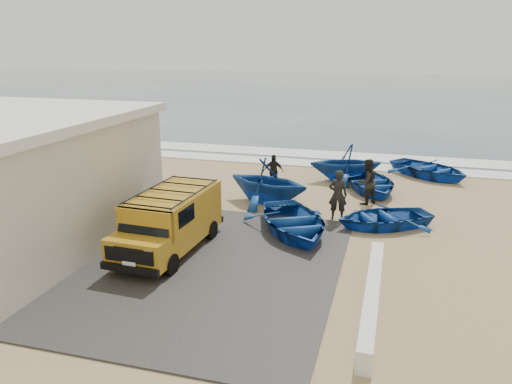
# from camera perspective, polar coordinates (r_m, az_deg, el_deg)

# --- Properties ---
(ground) EXTENTS (160.00, 160.00, 0.00)m
(ground) POSITION_cam_1_polar(r_m,az_deg,el_deg) (17.04, -3.43, -5.70)
(ground) COLOR tan
(slab) EXTENTS (12.00, 10.00, 0.05)m
(slab) POSITION_cam_1_polar(r_m,az_deg,el_deg) (16.11, -12.59, -7.37)
(slab) COLOR #383533
(slab) RESTS_ON ground
(ocean) EXTENTS (180.00, 88.00, 0.01)m
(ocean) POSITION_cam_1_polar(r_m,az_deg,el_deg) (71.35, 11.68, 11.17)
(ocean) COLOR #385166
(ocean) RESTS_ON ground
(surf_line) EXTENTS (180.00, 1.60, 0.06)m
(surf_line) POSITION_cam_1_polar(r_m,az_deg,el_deg) (28.12, 4.57, 3.38)
(surf_line) COLOR white
(surf_line) RESTS_ON ground
(surf_wash) EXTENTS (180.00, 2.20, 0.04)m
(surf_wash) POSITION_cam_1_polar(r_m,az_deg,el_deg) (30.52, 5.50, 4.40)
(surf_wash) COLOR white
(surf_wash) RESTS_ON ground
(parapet) EXTENTS (0.35, 6.00, 0.55)m
(parapet) POSITION_cam_1_polar(r_m,az_deg,el_deg) (13.39, 13.14, -11.42)
(parapet) COLOR silver
(parapet) RESTS_ON ground
(van) EXTENTS (2.06, 4.72, 1.99)m
(van) POSITION_cam_1_polar(r_m,az_deg,el_deg) (16.17, -9.78, -3.13)
(van) COLOR #B4831B
(van) RESTS_ON ground
(boat_near_left) EXTENTS (4.74, 5.26, 0.90)m
(boat_near_left) POSITION_cam_1_polar(r_m,az_deg,el_deg) (17.62, 4.29, -3.39)
(boat_near_left) COLOR #13459B
(boat_near_left) RESTS_ON ground
(boat_near_right) EXTENTS (4.36, 3.96, 0.74)m
(boat_near_right) POSITION_cam_1_polar(r_m,az_deg,el_deg) (18.82, 14.33, -2.80)
(boat_near_right) COLOR #13459B
(boat_near_right) RESTS_ON ground
(boat_mid_left) EXTENTS (4.41, 4.09, 1.91)m
(boat_mid_left) POSITION_cam_1_polar(r_m,az_deg,el_deg) (20.76, 1.35, 1.25)
(boat_mid_left) COLOR #13459B
(boat_mid_left) RESTS_ON ground
(boat_mid_right) EXTENTS (4.13, 4.80, 0.84)m
(boat_mid_right) POSITION_cam_1_polar(r_m,az_deg,el_deg) (23.11, 12.95, 1.05)
(boat_mid_right) COLOR #13459B
(boat_mid_right) RESTS_ON ground
(boat_far_left) EXTENTS (4.18, 3.87, 1.81)m
(boat_far_left) POSITION_cam_1_polar(r_m,az_deg,el_deg) (24.62, 10.22, 3.34)
(boat_far_left) COLOR #13459B
(boat_far_left) RESTS_ON ground
(boat_far_right) EXTENTS (5.11, 4.95, 0.86)m
(boat_far_right) POSITION_cam_1_polar(r_m,az_deg,el_deg) (26.42, 19.19, 2.52)
(boat_far_right) COLOR #13459B
(boat_far_right) RESTS_ON ground
(fisherman_front) EXTENTS (0.74, 0.52, 1.94)m
(fisherman_front) POSITION_cam_1_polar(r_m,az_deg,el_deg) (19.08, 9.34, -0.34)
(fisherman_front) COLOR black
(fisherman_front) RESTS_ON ground
(fisherman_middle) EXTENTS (1.17, 1.18, 1.92)m
(fisherman_middle) POSITION_cam_1_polar(r_m,az_deg,el_deg) (21.15, 12.53, 1.15)
(fisherman_middle) COLOR black
(fisherman_middle) RESTS_ON ground
(fisherman_back) EXTENTS (1.01, 0.70, 1.59)m
(fisherman_back) POSITION_cam_1_polar(r_m,az_deg,el_deg) (22.97, 1.98, 2.36)
(fisherman_back) COLOR black
(fisherman_back) RESTS_ON ground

